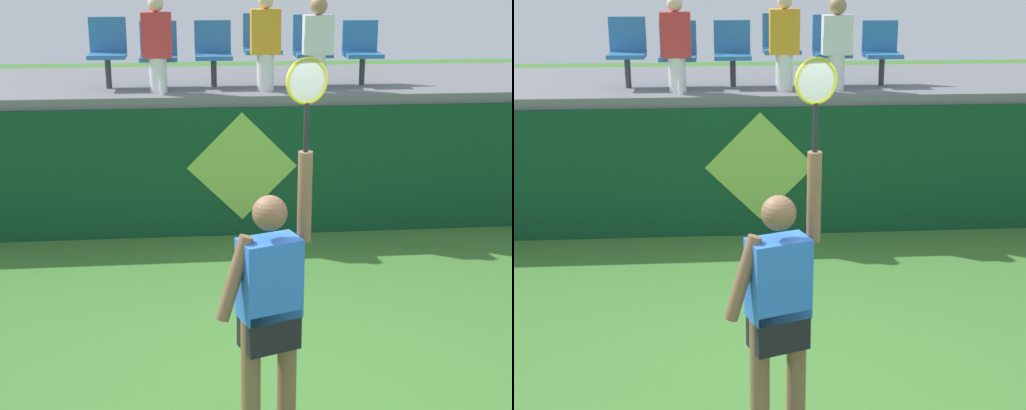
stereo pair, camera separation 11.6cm
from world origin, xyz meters
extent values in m
cube|color=#0F4223|center=(0.00, 3.78, 0.76)|extent=(11.95, 0.20, 1.52)
cube|color=slate|center=(0.00, 5.05, 1.58)|extent=(11.95, 2.64, 0.12)
cylinder|color=brown|center=(-0.25, -0.31, 0.45)|extent=(0.13, 0.13, 0.91)
cylinder|color=brown|center=(0.00, -0.22, 0.45)|extent=(0.13, 0.13, 0.91)
cube|color=black|center=(-0.13, -0.27, 0.83)|extent=(0.41, 0.33, 0.28)
cube|color=blue|center=(-0.13, -0.27, 1.17)|extent=(0.43, 0.33, 0.53)
sphere|color=brown|center=(-0.13, -0.27, 1.60)|extent=(0.22, 0.22, 0.22)
cylinder|color=brown|center=(-0.35, -0.35, 1.21)|extent=(0.27, 0.17, 0.55)
cylinder|color=brown|center=(0.10, -0.19, 1.67)|extent=(0.09, 0.09, 0.58)
cylinder|color=black|center=(0.10, -0.19, 2.11)|extent=(0.03, 0.03, 0.30)
torus|color=gold|center=(0.10, -0.19, 2.39)|extent=(0.27, 0.11, 0.28)
ellipsoid|color=silver|center=(0.10, -0.19, 2.39)|extent=(0.23, 0.09, 0.24)
cylinder|color=white|center=(-0.89, 3.93, 1.74)|extent=(0.07, 0.07, 0.21)
cylinder|color=#38383D|center=(-1.54, 4.46, 1.82)|extent=(0.07, 0.07, 0.36)
cube|color=#2D70B2|center=(-1.54, 4.46, 2.02)|extent=(0.44, 0.42, 0.05)
cube|color=#2D70B2|center=(-1.54, 4.65, 2.25)|extent=(0.44, 0.04, 0.41)
cylinder|color=#38383D|center=(-0.94, 4.46, 1.80)|extent=(0.07, 0.07, 0.32)
cube|color=#2D70B2|center=(-0.94, 4.46, 1.99)|extent=(0.44, 0.42, 0.05)
cube|color=#2D70B2|center=(-0.94, 4.65, 2.21)|extent=(0.44, 0.04, 0.40)
cylinder|color=#38383D|center=(-0.28, 4.46, 1.80)|extent=(0.07, 0.07, 0.33)
cube|color=#2D70B2|center=(-0.28, 4.46, 2.00)|extent=(0.44, 0.42, 0.05)
cube|color=#2D70B2|center=(-0.28, 4.65, 2.21)|extent=(0.44, 0.04, 0.39)
cylinder|color=#38383D|center=(0.31, 4.46, 1.83)|extent=(0.07, 0.07, 0.40)
cube|color=#2D70B2|center=(0.31, 4.46, 2.06)|extent=(0.44, 0.42, 0.05)
cube|color=#2D70B2|center=(0.31, 4.65, 2.29)|extent=(0.44, 0.04, 0.40)
cylinder|color=#38383D|center=(0.92, 4.46, 1.81)|extent=(0.07, 0.07, 0.35)
cube|color=#2D70B2|center=(0.92, 4.46, 2.01)|extent=(0.44, 0.42, 0.05)
cube|color=#2D70B2|center=(0.92, 4.65, 2.25)|extent=(0.44, 0.04, 0.43)
cylinder|color=#38383D|center=(1.53, 4.46, 1.80)|extent=(0.07, 0.07, 0.34)
cube|color=#2D70B2|center=(1.53, 4.46, 2.00)|extent=(0.44, 0.42, 0.05)
cube|color=#2D70B2|center=(1.53, 4.65, 2.21)|extent=(0.44, 0.04, 0.37)
cylinder|color=white|center=(0.31, 4.12, 1.85)|extent=(0.20, 0.20, 0.42)
cube|color=orange|center=(0.31, 4.12, 2.31)|extent=(0.34, 0.20, 0.50)
sphere|color=beige|center=(0.31, 4.12, 2.65)|extent=(0.18, 0.18, 0.18)
cylinder|color=white|center=(0.92, 4.13, 1.84)|extent=(0.20, 0.20, 0.41)
cube|color=white|center=(0.92, 4.13, 2.27)|extent=(0.34, 0.20, 0.45)
sphere|color=#A87A56|center=(0.92, 4.13, 2.60)|extent=(0.20, 0.20, 0.20)
cylinder|color=white|center=(-0.94, 4.12, 1.83)|extent=(0.20, 0.20, 0.39)
cube|color=red|center=(-0.94, 4.12, 2.28)|extent=(0.34, 0.20, 0.51)
sphere|color=beige|center=(-0.94, 4.12, 2.63)|extent=(0.18, 0.18, 0.18)
cube|color=#0F4223|center=(-0.01, 3.67, 0.00)|extent=(0.90, 0.01, 0.00)
plane|color=#8CC64C|center=(-0.01, 3.67, 0.83)|extent=(1.27, 0.00, 1.27)
camera|label=1|loc=(-0.60, -4.53, 3.05)|focal=52.00mm
camera|label=2|loc=(-0.49, -4.54, 3.05)|focal=52.00mm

